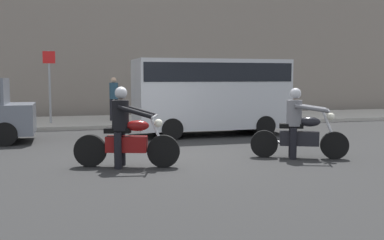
{
  "coord_description": "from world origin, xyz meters",
  "views": [
    {
      "loc": [
        -2.27,
        -10.04,
        1.81
      ],
      "look_at": [
        0.53,
        -0.46,
        0.87
      ],
      "focal_mm": 42.0,
      "sensor_mm": 36.0,
      "label": 1
    }
  ],
  "objects_px": {
    "motorcycle_with_rider_gray": "(299,130)",
    "motorcycle_with_rider_black_leather": "(126,135)",
    "street_sign_post": "(50,79)",
    "parked_van_silver": "(211,91)",
    "pedestrian_bystander": "(114,95)"
  },
  "relations": [
    {
      "from": "motorcycle_with_rider_gray",
      "to": "motorcycle_with_rider_black_leather",
      "type": "bearing_deg",
      "value": 178.99
    },
    {
      "from": "motorcycle_with_rider_black_leather",
      "to": "street_sign_post",
      "type": "height_order",
      "value": "street_sign_post"
    },
    {
      "from": "motorcycle_with_rider_black_leather",
      "to": "motorcycle_with_rider_gray",
      "type": "xyz_separation_m",
      "value": [
        3.88,
        -0.07,
        -0.01
      ]
    },
    {
      "from": "motorcycle_with_rider_black_leather",
      "to": "motorcycle_with_rider_gray",
      "type": "height_order",
      "value": "motorcycle_with_rider_black_leather"
    },
    {
      "from": "parked_van_silver",
      "to": "street_sign_post",
      "type": "relative_size",
      "value": 1.79
    },
    {
      "from": "motorcycle_with_rider_black_leather",
      "to": "street_sign_post",
      "type": "relative_size",
      "value": 0.78
    },
    {
      "from": "motorcycle_with_rider_gray",
      "to": "parked_van_silver",
      "type": "height_order",
      "value": "parked_van_silver"
    },
    {
      "from": "street_sign_post",
      "to": "parked_van_silver",
      "type": "bearing_deg",
      "value": -37.82
    },
    {
      "from": "parked_van_silver",
      "to": "pedestrian_bystander",
      "type": "height_order",
      "value": "parked_van_silver"
    },
    {
      "from": "parked_van_silver",
      "to": "pedestrian_bystander",
      "type": "distance_m",
      "value": 4.9
    },
    {
      "from": "motorcycle_with_rider_gray",
      "to": "parked_van_silver",
      "type": "relative_size",
      "value": 0.42
    },
    {
      "from": "pedestrian_bystander",
      "to": "motorcycle_with_rider_black_leather",
      "type": "bearing_deg",
      "value": -94.91
    },
    {
      "from": "motorcycle_with_rider_gray",
      "to": "street_sign_post",
      "type": "xyz_separation_m",
      "value": [
        -5.5,
        8.37,
        1.1
      ]
    },
    {
      "from": "motorcycle_with_rider_black_leather",
      "to": "parked_van_silver",
      "type": "distance_m",
      "value": 5.61
    },
    {
      "from": "pedestrian_bystander",
      "to": "motorcycle_with_rider_gray",
      "type": "bearing_deg",
      "value": -70.18
    }
  ]
}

